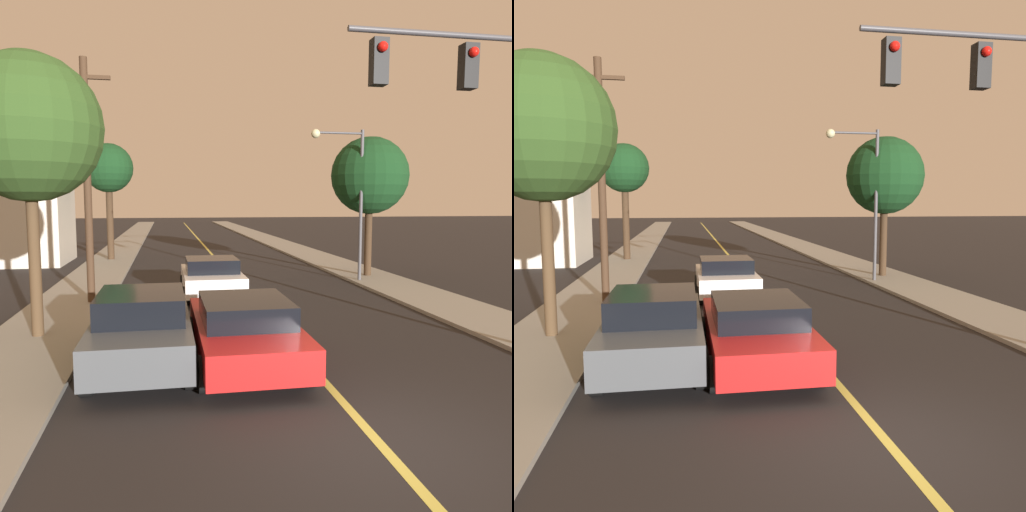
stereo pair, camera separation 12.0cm
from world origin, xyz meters
The scene contains 14 objects.
ground_plane centered at (0.00, 0.00, 0.00)m, with size 200.00×200.00×0.00m, color black.
road_surface centered at (0.00, 36.00, 0.01)m, with size 9.37×80.00×0.01m.
sidewalk_left centered at (-5.93, 36.00, 0.06)m, with size 2.50×80.00×0.12m.
sidewalk_right centered at (5.93, 36.00, 0.06)m, with size 2.50×80.00×0.12m.
car_near_lane_front centered at (-1.31, 3.77, 0.74)m, with size 2.09×4.87×1.40m.
car_near_lane_second centered at (-1.31, 11.18, 0.72)m, with size 2.11×4.22×1.40m.
car_outer_lane_front centered at (-3.37, 3.94, 0.82)m, with size 2.01×4.67×1.57m.
traffic_signal_mast centered at (3.74, 3.47, 4.98)m, with size 4.45×0.42×6.86m.
streetlamp_right centered at (4.45, 13.23, 4.17)m, with size 2.22×0.36×6.12m.
utility_pole_left centered at (-5.28, 10.44, 4.12)m, with size 1.60×0.24×7.68m.
tree_left_near centered at (-5.97, 6.39, 5.04)m, with size 3.44×3.44×6.67m.
tree_left_far centered at (-5.94, 22.82, 5.13)m, with size 2.71×2.71×6.46m.
tree_right_near centered at (5.87, 14.39, 4.46)m, with size 3.33×3.33×6.03m.
domed_building_left centered at (-10.66, 22.73, 4.62)m, with size 4.95×4.95×9.79m.
Camera 1 is at (-2.87, -6.21, 3.35)m, focal length 35.00 mm.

